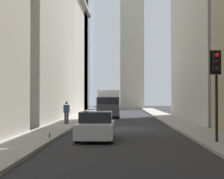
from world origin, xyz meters
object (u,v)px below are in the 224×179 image
sedan_silver (96,127)px  pedestrian (66,112)px  delivery_truck (109,104)px  discarded_bottle (50,136)px  traffic_light_foreground (216,74)px

sedan_silver → pedestrian: bearing=16.4°
delivery_truck → discarded_bottle: (-21.83, 2.26, -1.21)m
delivery_truck → pedestrian: delivery_truck is taller
pedestrian → traffic_light_foreground: bearing=-144.1°
delivery_truck → pedestrian: size_ratio=3.84×
delivery_truck → traffic_light_foreground: traffic_light_foreground is taller
delivery_truck → pedestrian: (-11.72, 2.86, -0.41)m
traffic_light_foreground → discarded_bottle: 8.49m
pedestrian → discarded_bottle: pedestrian is taller
pedestrian → discarded_bottle: 10.17m
traffic_light_foreground → delivery_truck: bearing=13.4°
traffic_light_foreground → sedan_silver: bearing=70.9°
sedan_silver → traffic_light_foreground: bearing=-109.1°
pedestrian → discarded_bottle: size_ratio=6.23×
delivery_truck → sedan_silver: 21.44m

